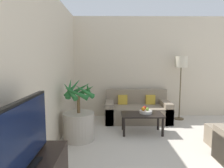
{
  "coord_description": "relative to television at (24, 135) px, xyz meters",
  "views": [
    {
      "loc": [
        -2.13,
        0.68,
        1.54
      ],
      "look_at": [
        -2.09,
        5.21,
        1.0
      ],
      "focal_mm": 32.0,
      "sensor_mm": 36.0,
      "label": 1
    }
  ],
  "objects": [
    {
      "name": "fruit_bowl",
      "position": [
        1.47,
        2.58,
        -0.49
      ],
      "size": [
        0.27,
        0.27,
        0.06
      ],
      "color": "beige",
      "rests_on": "coffee_table"
    },
    {
      "name": "wall_left",
      "position": [
        -0.3,
        0.8,
        0.42
      ],
      "size": [
        0.06,
        7.71,
        2.7
      ],
      "color": "beige",
      "rests_on": "ground_plane"
    },
    {
      "name": "potted_palm",
      "position": [
        0.1,
        2.17,
        -0.55
      ],
      "size": [
        0.67,
        0.67,
        1.21
      ],
      "color": "#ADA393",
      "rests_on": "ground_plane"
    },
    {
      "name": "coffee_table",
      "position": [
        1.38,
        2.52,
        -0.58
      ],
      "size": [
        0.88,
        0.49,
        0.41
      ],
      "color": "black",
      "rests_on": "ground_plane"
    },
    {
      "name": "wall_back",
      "position": [
        2.84,
        3.89,
        0.42
      ],
      "size": [
        7.83,
        0.06,
        2.7
      ],
      "color": "beige",
      "rests_on": "ground_plane"
    },
    {
      "name": "television",
      "position": [
        0.0,
        0.0,
        0.0
      ],
      "size": [
        0.18,
        0.96,
        0.59
      ],
      "color": "black",
      "rests_on": "tv_console"
    },
    {
      "name": "apple_red",
      "position": [
        1.45,
        2.65,
        -0.42
      ],
      "size": [
        0.08,
        0.08,
        0.08
      ],
      "color": "red",
      "rests_on": "fruit_bowl"
    },
    {
      "name": "floor_lamp",
      "position": [
        2.52,
        3.51,
        0.46
      ],
      "size": [
        0.3,
        0.3,
        1.64
      ],
      "color": "brown",
      "rests_on": "ground_plane"
    },
    {
      "name": "orange_fruit",
      "position": [
        1.41,
        2.56,
        -0.42
      ],
      "size": [
        0.08,
        0.08,
        0.08
      ],
      "color": "orange",
      "rests_on": "fruit_bowl"
    },
    {
      "name": "apple_green",
      "position": [
        1.5,
        2.56,
        -0.42
      ],
      "size": [
        0.07,
        0.07,
        0.07
      ],
      "color": "olive",
      "rests_on": "fruit_bowl"
    },
    {
      "name": "sofa_loveseat",
      "position": [
        1.4,
        3.4,
        -0.67
      ],
      "size": [
        1.61,
        0.8,
        0.77
      ],
      "color": "gray",
      "rests_on": "ground_plane"
    }
  ]
}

